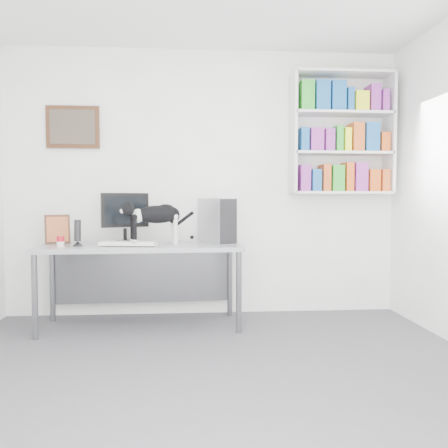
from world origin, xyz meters
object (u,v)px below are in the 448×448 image
object	(u,v)px
monitor	(125,217)
cat	(156,225)
keyboard	(129,244)
leaning_print	(57,229)
bookshelf	(342,133)
desk	(141,286)
speaker	(78,232)
soup_can	(61,242)
pc_tower	(217,221)

from	to	relation	value
monitor	cat	size ratio (longest dim) A/B	0.79
keyboard	leaning_print	bearing A→B (deg)	168.96
bookshelf	desk	bearing A→B (deg)	-170.09
monitor	keyboard	xyz separation A→B (m)	(0.07, -0.31, -0.22)
speaker	soup_can	distance (m)	0.17
speaker	soup_can	bearing A→B (deg)	-155.98
cat	keyboard	bearing A→B (deg)	161.78
monitor	cat	distance (m)	0.44
leaning_print	cat	world-z (taller)	cat
speaker	pc_tower	bearing A→B (deg)	5.14
desk	soup_can	bearing A→B (deg)	-168.82
bookshelf	leaning_print	world-z (taller)	bookshelf
desk	speaker	size ratio (longest dim) A/B	7.51
bookshelf	keyboard	xyz separation A→B (m)	(-2.09, -0.44, -1.07)
bookshelf	keyboard	world-z (taller)	bookshelf
bookshelf	speaker	xyz separation A→B (m)	(-2.54, -0.44, -0.96)
pc_tower	cat	bearing A→B (deg)	173.68
speaker	soup_can	world-z (taller)	speaker
bookshelf	desk	xyz separation A→B (m)	(-1.99, -0.35, -1.47)
desk	cat	bearing A→B (deg)	-31.38
desk	keyboard	bearing A→B (deg)	-140.11
keyboard	speaker	size ratio (longest dim) A/B	2.04
desk	leaning_print	bearing A→B (deg)	166.26
speaker	leaning_print	bearing A→B (deg)	129.14
soup_can	cat	bearing A→B (deg)	5.75
soup_can	bookshelf	bearing A→B (deg)	10.83
keyboard	leaning_print	world-z (taller)	leaning_print
bookshelf	desk	distance (m)	2.50
keyboard	soup_can	distance (m)	0.59
speaker	cat	bearing A→B (deg)	-3.93
bookshelf	cat	bearing A→B (deg)	-166.96
pc_tower	soup_can	size ratio (longest dim) A/B	4.53
pc_tower	leaning_print	bearing A→B (deg)	152.10
bookshelf	pc_tower	bearing A→B (deg)	-170.36
desk	monitor	xyz separation A→B (m)	(-0.17, 0.22, 0.63)
keyboard	pc_tower	size ratio (longest dim) A/B	1.17
desk	cat	world-z (taller)	cat
bookshelf	monitor	size ratio (longest dim) A/B	2.55
pc_tower	desk	bearing A→B (deg)	163.67
pc_tower	soup_can	bearing A→B (deg)	165.17
leaning_print	soup_can	bearing A→B (deg)	-90.65
keyboard	speaker	bearing A→B (deg)	-171.06
monitor	leaning_print	world-z (taller)	monitor
speaker	leaning_print	distance (m)	0.35
keyboard	soup_can	size ratio (longest dim) A/B	5.30
monitor	speaker	bearing A→B (deg)	-163.17
pc_tower	cat	world-z (taller)	pc_tower
monitor	soup_can	bearing A→B (deg)	-165.56
desk	monitor	world-z (taller)	monitor
bookshelf	pc_tower	world-z (taller)	bookshelf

